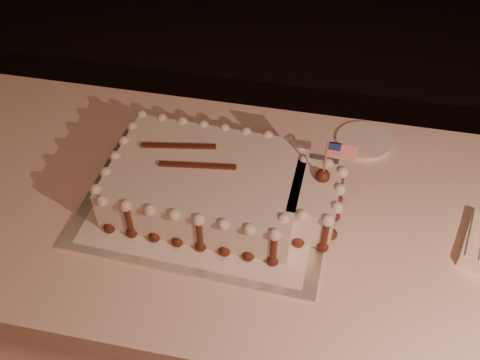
% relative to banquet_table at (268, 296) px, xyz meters
% --- Properties ---
extents(room_shell, '(6.10, 8.10, 2.90)m').
position_rel_banquet_table_xyz_m(room_shell, '(0.00, -0.60, 1.02)').
color(room_shell, black).
rests_on(room_shell, ground).
extents(banquet_table, '(2.40, 0.80, 0.75)m').
position_rel_banquet_table_xyz_m(banquet_table, '(0.00, 0.00, 0.00)').
color(banquet_table, '#FFD8C5').
rests_on(banquet_table, ground).
extents(cake_board, '(0.61, 0.47, 0.01)m').
position_rel_banquet_table_xyz_m(cake_board, '(-0.17, 0.01, 0.38)').
color(cake_board, white).
rests_on(cake_board, banquet_table).
extents(doily, '(0.55, 0.43, 0.00)m').
position_rel_banquet_table_xyz_m(doily, '(-0.17, 0.01, 0.38)').
color(doily, white).
rests_on(doily, cake_board).
extents(sheet_cake, '(0.57, 0.34, 0.22)m').
position_rel_banquet_table_xyz_m(sheet_cake, '(-0.13, 0.01, 0.44)').
color(sheet_cake, silver).
rests_on(sheet_cake, doily).
extents(side_plate, '(0.15, 0.15, 0.01)m').
position_rel_banquet_table_xyz_m(side_plate, '(0.20, 0.30, 0.38)').
color(side_plate, white).
rests_on(side_plate, banquet_table).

